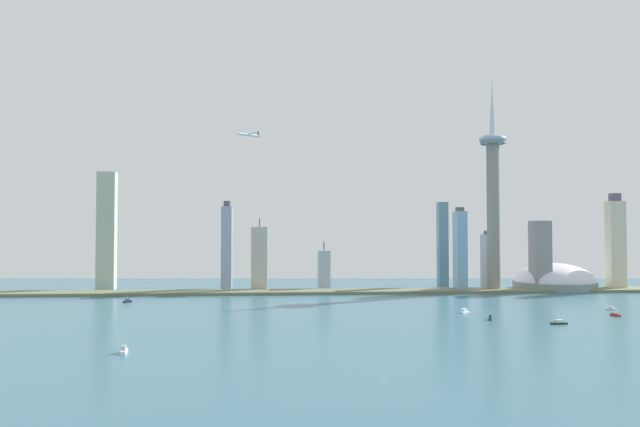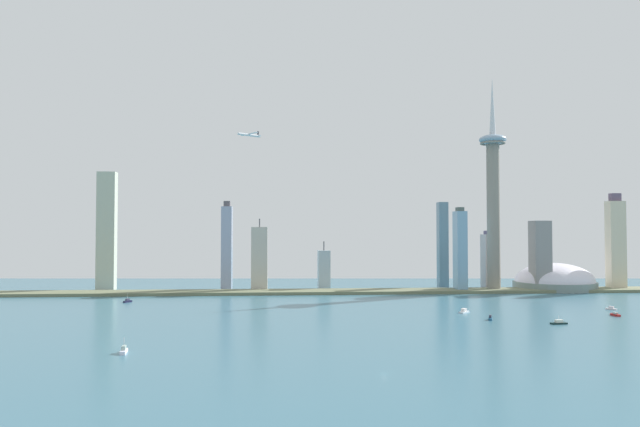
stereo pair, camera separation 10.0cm
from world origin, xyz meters
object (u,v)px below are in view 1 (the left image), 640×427
object	(u,v)px
skyscraper_2	(259,259)
stadium_dome	(554,282)
skyscraper_7	(443,245)
skyscraper_3	(616,244)
skyscraper_8	(540,256)
boat_5	(559,323)
airplane	(249,135)
boat_3	(124,350)
observation_tower	(493,190)
skyscraper_1	(227,248)
boat_6	(128,301)
boat_2	(490,318)
skyscraper_5	(107,231)
boat_4	(615,315)
boat_1	(611,308)
skyscraper_0	(460,251)
skyscraper_6	(324,270)
skyscraper_4	(489,261)
boat_0	(464,311)

from	to	relation	value
skyscraper_2	stadium_dome	bearing A→B (deg)	-0.17
stadium_dome	skyscraper_7	xyz separation A→B (m)	(-142.63, 39.15, 50.11)
skyscraper_3	skyscraper_8	size ratio (longest dim) A/B	1.40
boat_5	stadium_dome	bearing A→B (deg)	-124.43
airplane	skyscraper_8	bearing A→B (deg)	139.49
airplane	boat_3	bearing A→B (deg)	44.83
observation_tower	skyscraper_8	xyz separation A→B (m)	(60.32, -5.59, -87.43)
skyscraper_1	boat_6	size ratio (longest dim) A/B	11.38
observation_tower	boat_2	xyz separation A→B (m)	(-96.65, -252.24, -132.04)
boat_3	boat_5	xyz separation A→B (m)	(332.53, 98.04, -0.43)
skyscraper_1	observation_tower	bearing A→B (deg)	-5.12
observation_tower	skyscraper_3	world-z (taller)	observation_tower
observation_tower	skyscraper_5	distance (m)	519.13
boat_4	boat_5	size ratio (longest dim) A/B	0.82
skyscraper_7	boat_1	distance (m)	274.33
observation_tower	boat_3	distance (m)	551.82
skyscraper_1	skyscraper_8	bearing A→B (deg)	-5.14
skyscraper_0	skyscraper_6	distance (m)	181.31
boat_5	skyscraper_2	bearing A→B (deg)	-58.44
boat_3	airplane	world-z (taller)	airplane
boat_6	skyscraper_1	bearing A→B (deg)	175.70
boat_2	boat_6	xyz separation A→B (m)	(-351.57, 157.58, -0.05)
skyscraper_0	boat_2	size ratio (longest dim) A/B	9.95
skyscraper_4	airplane	size ratio (longest dim) A/B	2.56
boat_3	boat_4	distance (m)	431.99
boat_2	skyscraper_8	bearing A→B (deg)	169.21
skyscraper_1	skyscraper_6	world-z (taller)	skyscraper_1
skyscraper_1	skyscraper_5	distance (m)	165.64
skyscraper_4	boat_1	bearing A→B (deg)	-78.94
skyscraper_1	skyscraper_8	size ratio (longest dim) A/B	1.29
skyscraper_5	stadium_dome	bearing A→B (deg)	-3.47
skyscraper_7	skyscraper_4	bearing A→B (deg)	-23.10
boat_0	boat_3	bearing A→B (deg)	163.75
skyscraper_8	skyscraper_2	bearing A→B (deg)	176.27
stadium_dome	skyscraper_4	world-z (taller)	skyscraper_4
skyscraper_2	boat_2	xyz separation A→B (m)	(210.71, -270.65, -40.56)
boat_3	stadium_dome	bearing A→B (deg)	124.36
observation_tower	skyscraper_2	size ratio (longest dim) A/B	2.97
boat_5	skyscraper_5	bearing A→B (deg)	-45.10
skyscraper_0	skyscraper_3	size ratio (longest dim) A/B	0.85
skyscraper_4	skyscraper_6	world-z (taller)	skyscraper_4
stadium_dome	boat_0	bearing A→B (deg)	-131.37
skyscraper_1	skyscraper_7	xyz separation A→B (m)	(298.26, 24.98, 2.72)
boat_2	airplane	bearing A→B (deg)	-118.66
boat_3	boat_5	distance (m)	346.68
skyscraper_8	airplane	world-z (taller)	airplane
observation_tower	stadium_dome	size ratio (longest dim) A/B	2.61
airplane	skyscraper_6	bearing A→B (deg)	151.71
skyscraper_7	boat_6	size ratio (longest dim) A/B	11.46
skyscraper_2	skyscraper_7	size ratio (longest dim) A/B	0.80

